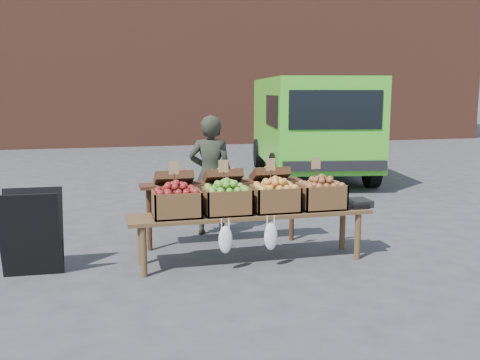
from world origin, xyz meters
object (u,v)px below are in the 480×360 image
object	(u,v)px
display_bench	(251,237)
crate_golden_apples	(177,204)
crate_red_apples	(275,199)
crate_russet_pears	(227,201)
weighing_scale	(355,203)
crate_green_apples	(321,196)
back_table	(223,204)
delivery_van	(309,128)
vendor	(211,176)
chalkboard_sign	(32,232)

from	to	relation	value
display_bench	crate_golden_apples	size ratio (longest dim) A/B	5.40
crate_golden_apples	crate_red_apples	xyz separation A→B (m)	(1.10, 0.00, 0.00)
display_bench	crate_russet_pears	world-z (taller)	crate_russet_pears
crate_russet_pears	weighing_scale	bearing A→B (deg)	0.00
weighing_scale	crate_green_apples	bearing A→B (deg)	180.00
back_table	display_bench	world-z (taller)	back_table
delivery_van	crate_red_apples	size ratio (longest dim) A/B	9.66
crate_green_apples	weighing_scale	world-z (taller)	crate_green_apples
vendor	back_table	xyz separation A→B (m)	(0.04, -0.54, -0.27)
crate_golden_apples	weighing_scale	size ratio (longest dim) A/B	1.47
delivery_van	crate_golden_apples	size ratio (longest dim) A/B	9.66
display_bench	crate_green_apples	distance (m)	0.93
vendor	chalkboard_sign	bearing A→B (deg)	47.70
back_table	crate_red_apples	distance (m)	0.86
delivery_van	crate_golden_apples	distance (m)	6.73
back_table	weighing_scale	size ratio (longest dim) A/B	6.18
crate_golden_apples	crate_red_apples	world-z (taller)	same
delivery_van	weighing_scale	xyz separation A→B (m)	(-1.64, -5.60, -0.47)
crate_russet_pears	crate_red_apples	size ratio (longest dim) A/B	1.00
back_table	crate_golden_apples	distance (m)	1.00
vendor	crate_green_apples	world-z (taller)	vendor
vendor	crate_russet_pears	size ratio (longest dim) A/B	3.18
delivery_van	display_bench	bearing A→B (deg)	-107.44
delivery_van	crate_red_apples	xyz separation A→B (m)	(-2.61, -5.60, -0.37)
back_table	display_bench	size ratio (longest dim) A/B	0.78
delivery_van	crate_green_apples	bearing A→B (deg)	-100.38
back_table	crate_red_apples	world-z (taller)	back_table
chalkboard_sign	crate_red_apples	xyz separation A→B (m)	(2.58, -0.14, 0.26)
delivery_van	chalkboard_sign	size ratio (longest dim) A/B	5.31
chalkboard_sign	display_bench	size ratio (longest dim) A/B	0.34
delivery_van	weighing_scale	bearing A→B (deg)	-96.46
back_table	crate_golden_apples	bearing A→B (deg)	-132.59
display_bench	crate_red_apples	size ratio (longest dim) A/B	5.40
crate_red_apples	delivery_van	bearing A→B (deg)	64.97
back_table	crate_red_apples	bearing A→B (deg)	-58.68
delivery_van	chalkboard_sign	bearing A→B (deg)	-123.74
vendor	crate_golden_apples	world-z (taller)	vendor
weighing_scale	crate_russet_pears	bearing A→B (deg)	180.00
vendor	crate_russet_pears	distance (m)	1.27
vendor	crate_green_apples	bearing A→B (deg)	148.84
weighing_scale	back_table	bearing A→B (deg)	153.00
crate_golden_apples	weighing_scale	distance (m)	2.08
chalkboard_sign	delivery_van	bearing A→B (deg)	48.68
display_bench	crate_russet_pears	size ratio (longest dim) A/B	5.40
crate_red_apples	crate_green_apples	world-z (taller)	same
vendor	crate_russet_pears	bearing A→B (deg)	106.38
chalkboard_sign	crate_red_apples	world-z (taller)	chalkboard_sign
delivery_van	crate_russet_pears	distance (m)	6.44
chalkboard_sign	back_table	bearing A→B (deg)	17.42
back_table	crate_russet_pears	distance (m)	0.75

